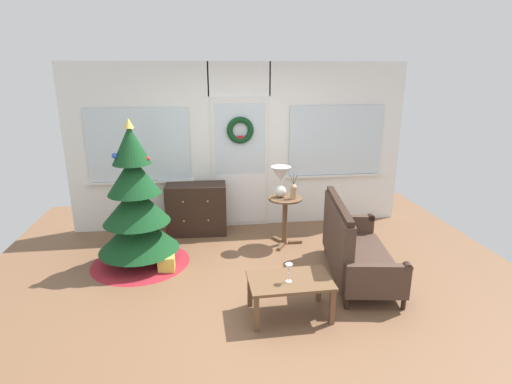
{
  "coord_description": "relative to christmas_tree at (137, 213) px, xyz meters",
  "views": [
    {
      "loc": [
        -0.57,
        -4.17,
        2.43
      ],
      "look_at": [
        0.05,
        0.55,
        1.0
      ],
      "focal_mm": 28.61,
      "sensor_mm": 36.0,
      "label": 1
    }
  ],
  "objects": [
    {
      "name": "side_table",
      "position": [
        1.99,
        0.35,
        -0.19
      ],
      "size": [
        0.5,
        0.48,
        0.7
      ],
      "color": "brown",
      "rests_on": "ground"
    },
    {
      "name": "coffee_table",
      "position": [
        1.69,
        -1.41,
        -0.35
      ],
      "size": [
        0.85,
        0.54,
        0.4
      ],
      "color": "brown",
      "rests_on": "ground"
    },
    {
      "name": "flower_vase",
      "position": [
        2.09,
        0.29,
        0.13
      ],
      "size": [
        0.11,
        0.1,
        0.35
      ],
      "color": "tan",
      "rests_on": "side_table"
    },
    {
      "name": "wine_glass",
      "position": [
        1.66,
        -1.45,
        -0.15
      ],
      "size": [
        0.08,
        0.08,
        0.2
      ],
      "color": "silver",
      "rests_on": "coffee_table"
    },
    {
      "name": "dresser_cabinet",
      "position": [
        0.73,
        0.95,
        -0.3
      ],
      "size": [
        0.92,
        0.47,
        0.78
      ],
      "color": "black",
      "rests_on": "ground"
    },
    {
      "name": "back_wall_with_door",
      "position": [
        1.44,
        1.24,
        0.59
      ],
      "size": [
        5.2,
        0.19,
        2.55
      ],
      "color": "white",
      "rests_on": "ground"
    },
    {
      "name": "gift_box",
      "position": [
        0.36,
        -0.28,
        -0.59
      ],
      "size": [
        0.2,
        0.18,
        0.2
      ],
      "primitive_type": "cube",
      "color": "#D8C64C",
      "rests_on": "ground"
    },
    {
      "name": "table_lamp",
      "position": [
        1.93,
        0.39,
        0.3
      ],
      "size": [
        0.28,
        0.28,
        0.44
      ],
      "color": "silver",
      "rests_on": "side_table"
    },
    {
      "name": "christmas_tree",
      "position": [
        0.0,
        0.0,
        0.0
      ],
      "size": [
        1.26,
        1.26,
        1.88
      ],
      "color": "#4C331E",
      "rests_on": "ground"
    },
    {
      "name": "settee_sofa",
      "position": [
        2.6,
        -0.7,
        -0.32
      ],
      "size": [
        0.91,
        1.63,
        0.96
      ],
      "color": "black",
      "rests_on": "ground"
    },
    {
      "name": "ground_plane",
      "position": [
        1.44,
        -0.84,
        -0.69
      ],
      "size": [
        6.76,
        6.76,
        0.0
      ],
      "primitive_type": "plane",
      "color": "brown"
    }
  ]
}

